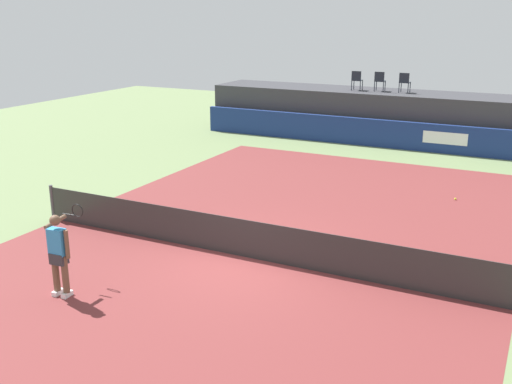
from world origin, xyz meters
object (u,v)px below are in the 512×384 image
(spectator_chair_far_left, at_px, (357,80))
(net_post_near, at_px, (52,202))
(spectator_chair_center, at_px, (405,82))
(spectator_chair_left, at_px, (380,80))
(tennis_ball, at_px, (455,199))
(tennis_player, at_px, (59,252))

(spectator_chair_far_left, xyz_separation_m, net_post_near, (-4.11, -15.00, -2.19))
(spectator_chair_far_left, relative_size, spectator_chair_center, 1.00)
(net_post_near, bearing_deg, spectator_chair_center, 67.49)
(net_post_near, bearing_deg, spectator_chair_far_left, 74.69)
(spectator_chair_left, relative_size, net_post_near, 0.89)
(spectator_chair_far_left, bearing_deg, tennis_ball, -53.86)
(tennis_player, bearing_deg, tennis_ball, 59.15)
(spectator_chair_center, relative_size, tennis_player, 0.50)
(spectator_chair_far_left, distance_m, tennis_ball, 10.27)
(net_post_near, relative_size, tennis_player, 0.56)
(spectator_chair_center, bearing_deg, net_post_near, -112.51)
(spectator_chair_far_left, distance_m, net_post_near, 15.71)
(spectator_chair_far_left, relative_size, tennis_ball, 13.06)
(spectator_chair_far_left, xyz_separation_m, spectator_chair_center, (2.16, 0.12, 0.00))
(spectator_chair_far_left, xyz_separation_m, tennis_player, (-0.40, -18.49, -1.73))
(tennis_player, bearing_deg, spectator_chair_left, 85.59)
(tennis_player, relative_size, tennis_ball, 26.03)
(spectator_chair_center, bearing_deg, spectator_chair_left, 179.36)
(tennis_ball, bearing_deg, spectator_chair_far_left, 126.14)
(spectator_chair_left, bearing_deg, spectator_chair_center, -0.64)
(spectator_chair_left, xyz_separation_m, tennis_player, (-1.44, -18.62, -1.73))
(spectator_chair_center, bearing_deg, tennis_player, -97.84)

